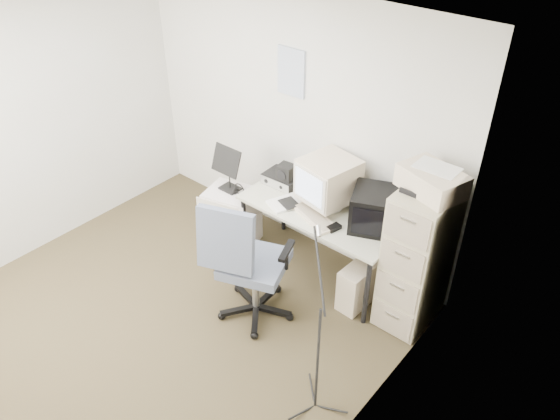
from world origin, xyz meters
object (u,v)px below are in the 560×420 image
Objects in this scene: filing_cabinet at (418,258)px; office_chair at (255,261)px; desk at (321,241)px; side_cart at (232,217)px.

filing_cabinet is 1.12× the size of office_chair.
desk is 2.49× the size of side_cart.
filing_cabinet reaches higher than side_cart.
desk is at bearing -3.06° from side_cart.
side_cart is (-1.92, -0.22, -0.35)m from filing_cabinet.
desk is 0.84m from office_chair.
side_cart is at bearing -173.44° from filing_cabinet.
office_chair is (-1.05, -0.84, -0.07)m from filing_cabinet.
office_chair is at bearing -49.42° from side_cart.
filing_cabinet is 1.34m from office_chair.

